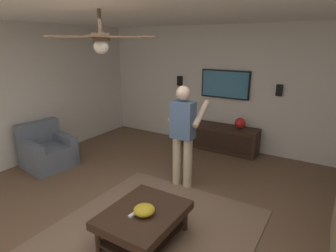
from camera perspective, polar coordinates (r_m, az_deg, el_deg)
name	(u,v)px	position (r m, az deg, el deg)	size (l,w,h in m)	color
ground_plane	(140,225)	(3.86, -5.79, -19.39)	(7.97, 7.97, 0.00)	brown
wall_back_tv	(234,89)	(6.21, 13.17, 7.38)	(0.10, 6.39, 2.62)	silver
ceiling_slab	(132,1)	(3.15, -7.32, 23.87)	(6.84, 6.39, 0.10)	white
area_rug	(154,231)	(3.75, -2.91, -20.38)	(2.42, 2.33, 0.01)	#7A604C
armchair	(47,152)	(5.78, -23.27, -4.83)	(0.91, 0.92, 0.82)	slate
coffee_table	(144,219)	(3.45, -4.96, -18.21)	(1.00, 0.80, 0.40)	#332116
media_console	(218,137)	(6.20, 10.10, -2.31)	(0.45, 1.70, 0.55)	#332116
tv	(225,84)	(6.16, 11.48, 8.29)	(0.05, 1.06, 0.60)	black
person_standing	(183,131)	(4.41, 3.11, -0.95)	(0.53, 0.53, 1.64)	#C6B793
bowl	(144,210)	(3.31, -4.83, -16.58)	(0.24, 0.24, 0.11)	gold
remote_white	(134,214)	(3.33, -6.89, -17.24)	(0.15, 0.04, 0.02)	white
remote_black	(143,213)	(3.33, -5.12, -17.20)	(0.15, 0.04, 0.02)	black
vase_round	(240,123)	(5.98, 14.37, 0.58)	(0.22, 0.22, 0.22)	red
wall_speaker_left	(279,90)	(5.89, 21.61, 6.75)	(0.06, 0.12, 0.22)	black
wall_speaker_right	(180,81)	(6.63, 2.41, 9.12)	(0.06, 0.12, 0.22)	black
ceiling_fan	(100,39)	(3.21, -13.52, 16.67)	(1.20, 1.19, 0.46)	#4C3828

